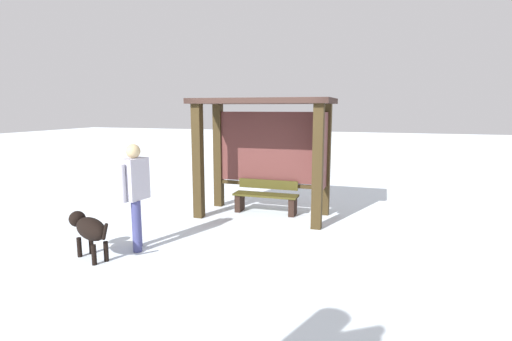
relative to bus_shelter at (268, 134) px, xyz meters
name	(u,v)px	position (x,y,z in m)	size (l,w,h in m)	color
ground_plane	(263,216)	(-0.08, -0.15, -1.72)	(60.00, 60.00, 0.00)	white
bus_shelter	(268,134)	(0.00, 0.00, 0.00)	(2.83, 1.42, 2.45)	#372A14
bench_left_inside	(266,198)	(-0.08, 0.10, -1.38)	(1.40, 0.39, 0.70)	#3F3B15
person_walking	(135,189)	(-1.42, -2.66, -0.72)	(0.31, 0.61, 1.71)	#AEACBC
dog	(89,228)	(-1.88, -3.20, -1.26)	(1.02, 0.59, 0.66)	black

